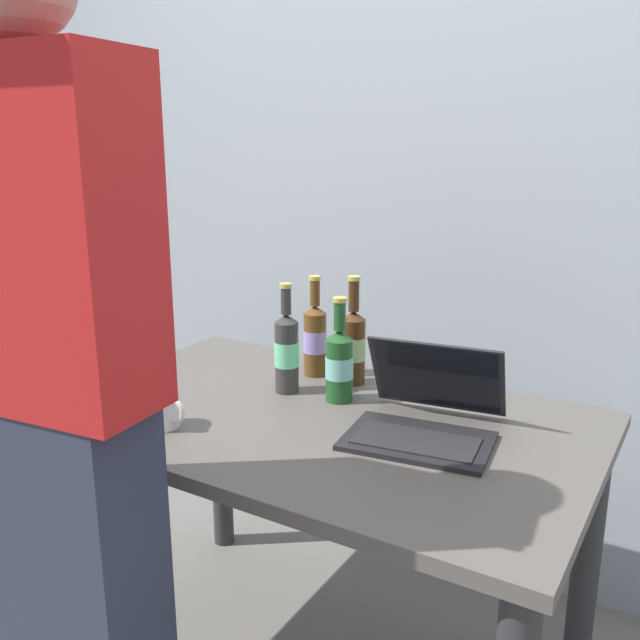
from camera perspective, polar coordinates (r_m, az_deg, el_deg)
The scene contains 9 objects.
desk at distance 1.80m, azimuth -0.33°, elevation -11.57°, with size 1.37×0.85×0.77m.
laptop at distance 1.65m, azimuth 8.81°, elevation -7.74°, with size 0.37×0.38×0.21m.
beer_bottle_amber at distance 2.00m, azimuth -0.42°, elevation -1.49°, with size 0.07×0.07×0.30m.
beer_bottle_dark at distance 1.81m, azimuth 1.62°, elevation -3.58°, with size 0.07×0.07×0.28m.
beer_bottle_brown at distance 1.87m, azimuth -2.81°, elevation -2.56°, with size 0.07×0.07×0.31m.
beer_bottle_green at distance 1.93m, azimuth 2.79°, elevation -2.02°, with size 0.07×0.07×0.31m.
person_figure at distance 1.33m, azimuth -21.23°, elevation -7.70°, with size 0.42×0.30×1.83m.
coffee_mug at distance 1.70m, azimuth -13.12°, elevation -7.26°, with size 0.12×0.09×0.09m.
back_wall at distance 2.29m, azimuth 9.70°, elevation 10.98°, with size 6.00×0.10×2.60m, color #99A3AD.
Camera 1 is at (0.85, -1.38, 1.44)m, focal length 38.31 mm.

